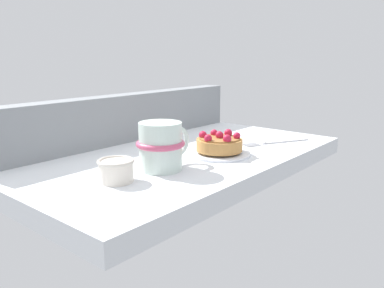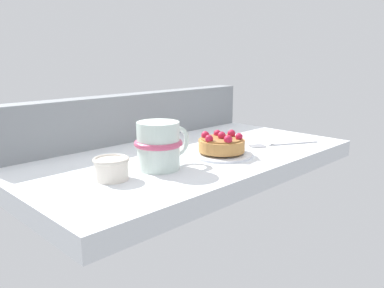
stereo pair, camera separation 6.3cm
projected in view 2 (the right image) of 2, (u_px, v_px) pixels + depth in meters
The scene contains 7 objects.
ground_plane at pixel (184, 160), 84.92cm from camera, with size 72.55×41.19×3.69cm, color silver.
window_rail_back at pixel (132, 117), 95.68cm from camera, with size 71.10×5.01×11.19cm, color gray.
dessert_plate at pixel (221, 153), 81.74cm from camera, with size 13.05×13.05×0.94cm.
raspberry_tart at pixel (222, 144), 81.27cm from camera, with size 9.60×9.60×4.11cm.
coffee_mug at pixel (159, 145), 71.64cm from camera, with size 12.12×8.88×8.76cm.
dessert_fork at pixel (284, 143), 91.23cm from camera, with size 16.21×9.58×0.60cm.
sugar_bowl at pixel (111, 168), 65.82cm from camera, with size 6.16×6.16×3.80cm.
Camera 2 is at (-56.68, -59.14, 20.87)cm, focal length 36.76 mm.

